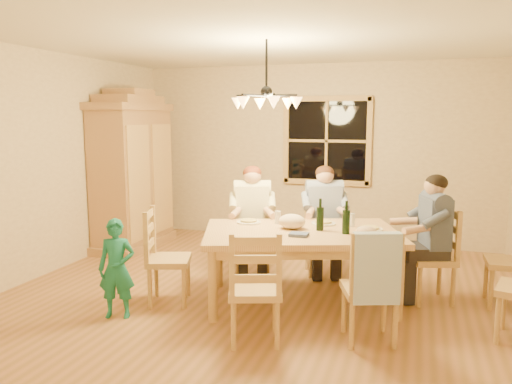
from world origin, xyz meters
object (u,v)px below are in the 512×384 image
(adult_woman, at_px, (252,207))
(chair_spare_back, at_px, (507,277))
(chair_near_left, at_px, (255,307))
(armoire, at_px, (133,176))
(chandelier, at_px, (266,101))
(chair_near_right, at_px, (369,307))
(adult_slate_man, at_px, (433,222))
(chair_far_left, at_px, (252,250))
(chair_end_left, at_px, (169,274))
(adult_plaid_man, at_px, (324,206))
(wine_bottle_a, at_px, (320,214))
(wine_bottle_b, at_px, (346,217))
(child, at_px, (117,269))
(chair_end_right, at_px, (430,273))
(dining_table, at_px, (301,240))
(chair_far_right, at_px, (323,250))

(adult_woman, height_order, chair_spare_back, adult_woman)
(chair_near_left, bearing_deg, chair_spare_back, 16.53)
(chair_near_left, bearing_deg, armoire, 118.32)
(chandelier, distance_m, chair_spare_back, 3.05)
(chair_near_right, height_order, adult_woman, adult_woman)
(adult_slate_man, bearing_deg, adult_woman, 63.43)
(chandelier, height_order, chair_far_left, chandelier)
(chair_end_left, distance_m, adult_woman, 1.38)
(chandelier, distance_m, chair_near_right, 2.32)
(chair_near_left, bearing_deg, adult_plaid_man, 64.80)
(chair_far_left, relative_size, wine_bottle_a, 3.00)
(chair_near_right, relative_size, chair_spare_back, 1.00)
(chair_far_left, bearing_deg, wine_bottle_b, 130.47)
(chair_near_left, distance_m, adult_plaid_man, 2.11)
(chair_near_right, distance_m, adult_slate_man, 1.38)
(chair_spare_back, bearing_deg, armoire, 78.81)
(chair_near_left, height_order, adult_plaid_man, adult_plaid_man)
(chair_near_right, bearing_deg, wine_bottle_a, 107.75)
(chair_near_right, distance_m, child, 2.36)
(wine_bottle_b, bearing_deg, chair_end_right, 28.72)
(dining_table, height_order, wine_bottle_b, wine_bottle_b)
(armoire, relative_size, wine_bottle_b, 6.97)
(chair_end_left, relative_size, adult_plaid_man, 1.13)
(adult_woman, bearing_deg, wine_bottle_a, 126.47)
(chair_end_left, relative_size, adult_woman, 1.13)
(dining_table, distance_m, chair_end_right, 1.40)
(chair_near_left, height_order, wine_bottle_a, wine_bottle_a)
(adult_woman, bearing_deg, adult_slate_man, 153.43)
(adult_woman, bearing_deg, chair_near_right, 117.90)
(chair_near_left, xyz_separation_m, chair_near_right, (0.92, 0.32, 0.00))
(chair_far_right, height_order, adult_woman, adult_woman)
(dining_table, distance_m, chair_near_right, 1.10)
(dining_table, height_order, chair_end_right, chair_end_right)
(chair_near_left, bearing_deg, chair_near_right, -0.00)
(chandelier, xyz_separation_m, adult_woman, (-0.34, 0.53, -1.24))
(armoire, xyz_separation_m, chair_spare_back, (4.87, -0.88, -0.75))
(chair_far_left, distance_m, child, 1.84)
(chair_far_left, relative_size, chair_far_right, 1.00)
(chair_end_right, height_order, child, chair_end_right)
(chair_far_left, distance_m, chair_near_left, 1.85)
(adult_slate_man, bearing_deg, dining_table, 90.00)
(chandelier, bearing_deg, chair_spare_back, 8.53)
(adult_woman, bearing_deg, chandelier, 102.86)
(chair_near_left, xyz_separation_m, chair_end_right, (1.44, 1.48, 0.00))
(wine_bottle_b, xyz_separation_m, chair_spare_back, (1.56, 0.54, -0.62))
(armoire, distance_m, dining_table, 3.21)
(chair_far_right, bearing_deg, wine_bottle_a, 78.53)
(dining_table, relative_size, child, 2.33)
(wine_bottle_b, bearing_deg, chair_near_right, -66.25)
(wine_bottle_b, xyz_separation_m, child, (-2.03, -0.94, -0.45))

